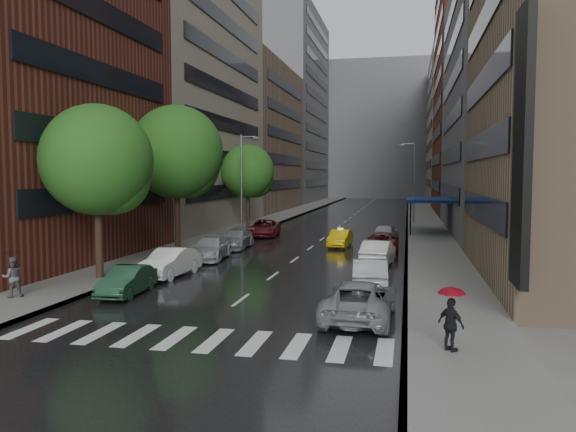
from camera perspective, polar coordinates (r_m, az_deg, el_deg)
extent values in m
plane|color=gray|center=(21.39, -7.97, -10.77)|extent=(220.00, 220.00, 0.00)
cube|color=black|center=(69.98, 6.19, -0.31)|extent=(14.00, 140.00, 0.01)
cube|color=gray|center=(71.46, -1.01, -0.14)|extent=(4.00, 140.00, 0.15)
cube|color=gray|center=(69.64, 13.58, -0.37)|extent=(4.00, 140.00, 0.15)
cube|color=silver|center=(22.54, -24.79, -10.31)|extent=(0.55, 2.80, 0.01)
cube|color=silver|center=(21.75, -21.78, -10.75)|extent=(0.55, 2.80, 0.01)
cube|color=silver|center=(21.02, -18.55, -11.19)|extent=(0.55, 2.80, 0.01)
cube|color=silver|center=(20.36, -15.09, -11.62)|extent=(0.55, 2.80, 0.01)
cube|color=silver|center=(19.78, -11.40, -12.03)|extent=(0.55, 2.80, 0.01)
cube|color=silver|center=(19.28, -7.48, -12.41)|extent=(0.55, 2.80, 0.01)
cube|color=silver|center=(18.88, -3.38, -12.75)|extent=(0.55, 2.80, 0.01)
cube|color=silver|center=(18.57, 0.90, -13.03)|extent=(0.55, 2.80, 0.01)
cube|color=silver|center=(18.36, 5.31, -13.25)|extent=(0.55, 2.80, 0.01)
cube|color=silver|center=(18.26, 9.80, -13.40)|extent=(0.55, 2.80, 0.01)
cube|color=maroon|center=(39.13, -23.49, 14.90)|extent=(8.00, 20.00, 26.00)
cube|color=gray|center=(60.75, -9.86, 15.06)|extent=(8.00, 28.00, 34.00)
cube|color=#937A5B|center=(86.46, -2.81, 7.86)|extent=(8.00, 28.00, 22.00)
cube|color=slate|center=(116.32, 1.05, 10.89)|extent=(8.00, 32.00, 38.00)
cube|color=slate|center=(56.33, 20.38, 10.57)|extent=(8.00, 28.00, 24.00)
cube|color=maroon|center=(84.69, 17.70, 12.51)|extent=(8.00, 28.00, 36.00)
cube|color=gray|center=(113.99, 16.18, 8.33)|extent=(8.00, 32.00, 28.00)
cube|color=black|center=(21.78, 22.71, 6.48)|extent=(0.30, 2.20, 10.00)
cube|color=slate|center=(137.98, 9.18, 8.54)|extent=(40.00, 14.00, 32.00)
cylinder|color=#382619|center=(30.84, -18.68, -1.59)|extent=(0.40, 0.40, 5.02)
sphere|color=#1E5116|center=(30.70, -18.84, 5.42)|extent=(5.74, 5.74, 5.74)
cylinder|color=#382619|center=(39.90, -11.18, 0.29)|extent=(0.40, 0.40, 5.66)
sphere|color=#1E5116|center=(39.84, -11.26, 6.39)|extent=(6.47, 6.47, 6.47)
cylinder|color=#382619|center=(56.52, -4.10, 0.99)|extent=(0.40, 0.40, 4.68)
sphere|color=#1E5116|center=(56.43, -4.12, 4.55)|extent=(5.34, 5.34, 5.34)
imported|color=#E3BB0B|center=(43.13, 5.33, -2.27)|extent=(1.65, 4.04, 1.30)
imported|color=#1C3E29|center=(26.88, -16.04, -6.34)|extent=(1.70, 4.13, 1.33)
imported|color=white|center=(31.09, -11.89, -4.65)|extent=(2.00, 4.79, 1.54)
imported|color=#A2A6AB|center=(36.89, -7.90, -3.26)|extent=(2.52, 5.24, 1.47)
imported|color=gray|center=(42.10, -5.33, -2.36)|extent=(2.13, 4.89, 1.40)
imported|color=#5C1219|center=(50.09, -2.47, -1.24)|extent=(2.97, 5.58, 1.49)
imported|color=gray|center=(21.69, 7.28, -8.49)|extent=(2.69, 5.53, 1.51)
imported|color=#A4A5A9|center=(27.46, 8.32, -5.82)|extent=(1.93, 4.67, 1.50)
imported|color=silver|center=(34.77, 9.13, -3.68)|extent=(2.04, 4.79, 1.54)
imported|color=#511110|center=(41.07, 9.59, -2.58)|extent=(2.36, 4.99, 1.38)
imported|color=#999FA1|center=(46.34, 9.88, -1.72)|extent=(2.20, 4.65, 1.54)
imported|color=#525157|center=(27.50, -26.18, -5.59)|extent=(1.09, 1.07, 1.78)
imported|color=black|center=(27.39, -26.24, -4.02)|extent=(0.96, 0.98, 0.88)
imported|color=black|center=(18.05, 16.23, -10.55)|extent=(0.96, 0.96, 1.64)
imported|color=#AC0D20|center=(17.86, 16.29, -7.97)|extent=(0.82, 0.82, 0.72)
cylinder|color=gray|center=(51.61, -4.75, 3.25)|extent=(0.18, 0.18, 9.00)
cube|color=gray|center=(51.33, -3.27, 7.94)|extent=(0.50, 0.22, 0.16)
cylinder|color=gray|center=(64.41, 12.69, 3.35)|extent=(0.18, 0.18, 9.00)
cube|color=gray|center=(64.49, 11.50, 7.11)|extent=(0.50, 0.22, 0.16)
cube|color=navy|center=(54.48, 14.04, 1.61)|extent=(4.00, 8.00, 0.25)
cylinder|color=black|center=(50.75, 12.35, -0.24)|extent=(0.12, 0.12, 3.00)
cylinder|color=black|center=(58.33, 12.31, 0.33)|extent=(0.12, 0.12, 3.00)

